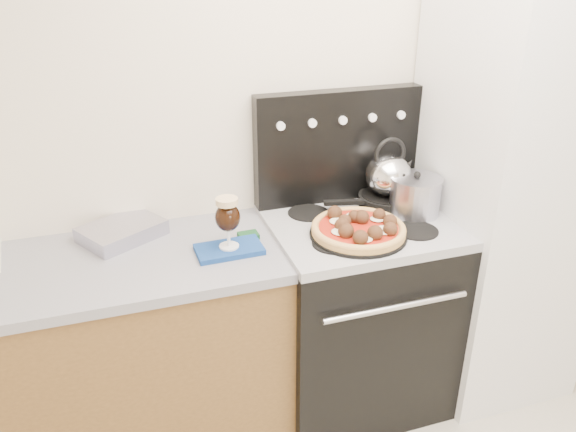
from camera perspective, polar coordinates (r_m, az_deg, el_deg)
name	(u,v)px	position (r m, az deg, el deg)	size (l,w,h in m)	color
room_shell	(483,252)	(1.54, 19.24, -3.50)	(3.52, 3.01, 2.52)	beige
base_cabinet	(104,364)	(2.48, -18.15, -14.11)	(1.45, 0.60, 0.86)	brown
countertop	(88,269)	(2.24, -19.69, -5.09)	(1.48, 0.63, 0.04)	gray
stove_body	(355,316)	(2.63, 6.80, -10.04)	(0.76, 0.65, 0.88)	black
cooktop	(360,226)	(2.40, 7.35, -1.03)	(0.76, 0.65, 0.04)	#ADADB2
backguard	(338,146)	(2.53, 5.05, 7.10)	(0.76, 0.08, 0.50)	black
fridge	(504,197)	(2.72, 21.14, 1.80)	(0.64, 0.68, 1.90)	silver
foil_sheet	(122,231)	(2.37, -16.51, -1.48)	(0.30, 0.22, 0.06)	silver
oven_mitt	(229,249)	(2.19, -5.99, -3.39)	(0.26, 0.15, 0.02)	navy
beer_glass	(228,223)	(2.13, -6.13, -0.67)	(0.10, 0.10, 0.21)	black
pizza_pan	(358,234)	(2.27, 7.13, -1.86)	(0.39, 0.39, 0.01)	black
pizza	(359,227)	(2.26, 7.18, -1.11)	(0.38, 0.38, 0.05)	#EEA44C
skillet	(386,200)	(2.57, 9.95, 1.65)	(0.25, 0.25, 0.05)	black
tea_kettle	(389,172)	(2.52, 10.18, 4.46)	(0.20, 0.20, 0.22)	silver
stock_pot	(415,197)	(2.48, 12.77, 1.93)	(0.21, 0.21, 0.16)	#A6A6B5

